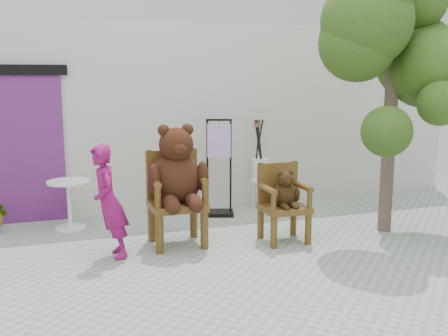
% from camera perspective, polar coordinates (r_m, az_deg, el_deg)
% --- Properties ---
extents(ground_plane, '(60.00, 60.00, 0.00)m').
position_cam_1_polar(ground_plane, '(6.53, 6.12, -9.45)').
color(ground_plane, gray).
rests_on(ground_plane, ground).
extents(back_wall, '(9.00, 1.00, 3.00)m').
position_cam_1_polar(back_wall, '(9.09, -1.87, 5.82)').
color(back_wall, silver).
rests_on(back_wall, ground).
extents(doorway, '(1.40, 0.11, 2.33)m').
position_cam_1_polar(doorway, '(8.24, -21.19, 2.35)').
color(doorway, '#65236A').
rests_on(doorway, ground).
extents(chair_big, '(0.78, 0.82, 1.57)m').
position_cam_1_polar(chair_big, '(6.71, -5.19, -1.12)').
color(chair_big, '#49300F').
rests_on(chair_big, ground).
extents(chair_small, '(0.59, 0.54, 1.03)m').
position_cam_1_polar(chair_small, '(6.95, 6.45, -3.12)').
color(chair_small, '#49300F').
rests_on(chair_small, ground).
extents(person, '(0.37, 0.53, 1.38)m').
position_cam_1_polar(person, '(6.38, -12.40, -3.63)').
color(person, '#8D115A').
rests_on(person, ground).
extents(cafe_table, '(0.60, 0.60, 0.70)m').
position_cam_1_polar(cafe_table, '(7.77, -16.49, -3.25)').
color(cafe_table, white).
rests_on(cafe_table, ground).
extents(display_stand, '(0.54, 0.47, 1.51)m').
position_cam_1_polar(display_stand, '(8.16, -0.54, -1.16)').
color(display_stand, black).
rests_on(display_stand, ground).
extents(stool_bucket, '(0.32, 0.32, 1.45)m').
position_cam_1_polar(stool_bucket, '(8.73, 3.94, -0.06)').
color(stool_bucket, white).
rests_on(stool_bucket, ground).
extents(tree, '(2.22, 1.74, 3.60)m').
position_cam_1_polar(tree, '(7.48, 18.56, 12.37)').
color(tree, '#443729').
rests_on(tree, ground).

